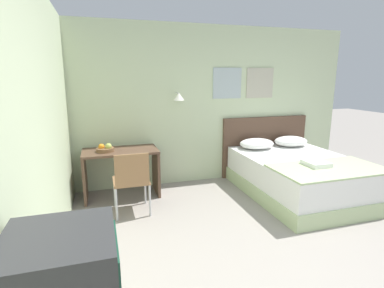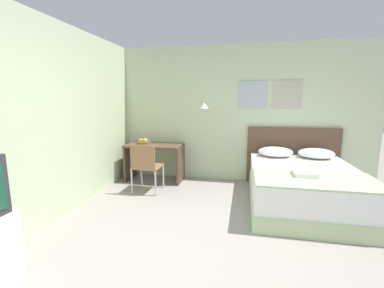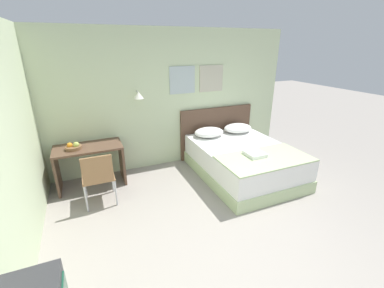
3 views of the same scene
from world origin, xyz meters
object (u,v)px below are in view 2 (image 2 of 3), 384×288
at_px(throw_blanket, 315,180).
at_px(desk, 155,156).
at_px(pillow_right, 316,153).
at_px(desk_chair, 145,164).
at_px(bed, 303,187).
at_px(headboard, 292,156).
at_px(folded_towel_near_foot, 305,173).
at_px(fruit_bowl, 143,142).
at_px(pillow_left, 275,152).

bearing_deg(throw_blanket, desk, 152.80).
bearing_deg(pillow_right, desk_chair, -166.29).
relative_size(bed, pillow_right, 3.43).
bearing_deg(desk, bed, -15.94).
distance_m(headboard, folded_towel_near_foot, 1.54).
bearing_deg(pillow_right, throw_blanket, -104.14).
xyz_separation_m(throw_blanket, desk_chair, (-2.56, 0.65, -0.09)).
height_order(desk_chair, fruit_bowl, desk_chair).
xyz_separation_m(pillow_left, throw_blanket, (0.34, -1.36, -0.07)).
distance_m(bed, folded_towel_near_foot, 0.59).
bearing_deg(fruit_bowl, desk, 10.19).
distance_m(headboard, throw_blanket, 1.68).
bearing_deg(desk_chair, bed, -1.08).
distance_m(desk_chair, fruit_bowl, 0.78).
relative_size(pillow_right, fruit_bowl, 2.35).
height_order(pillow_left, throw_blanket, pillow_left).
bearing_deg(headboard, desk_chair, -158.26).
bearing_deg(bed, folded_towel_near_foot, -102.62).
height_order(headboard, desk_chair, headboard).
xyz_separation_m(pillow_left, desk, (-2.31, -0.00, -0.17)).
height_order(pillow_left, desk_chair, desk_chair).
bearing_deg(bed, headboard, 90.00).
bearing_deg(desk, folded_towel_near_foot, -25.52).
relative_size(headboard, desk, 1.52).
height_order(folded_towel_near_foot, desk, desk).
relative_size(throw_blanket, folded_towel_near_foot, 4.67).
bearing_deg(fruit_bowl, headboard, 7.02).
xyz_separation_m(pillow_left, desk_chair, (-2.22, -0.71, -0.16)).
bearing_deg(fruit_bowl, throw_blanket, -24.79).
relative_size(pillow_right, folded_towel_near_foot, 1.87).
distance_m(pillow_right, folded_towel_near_foot, 1.30).
bearing_deg(desk_chair, throw_blanket, -14.28).
xyz_separation_m(desk_chair, fruit_bowl, (-0.30, 0.67, 0.26)).
bearing_deg(pillow_left, desk, -179.98).
bearing_deg(desk, fruit_bowl, -169.81).
xyz_separation_m(headboard, pillow_right, (0.34, -0.31, 0.13)).
bearing_deg(pillow_left, desk_chair, -162.29).
relative_size(pillow_left, desk, 0.55).
relative_size(bed, fruit_bowl, 8.08).
relative_size(headboard, pillow_left, 2.77).
relative_size(folded_towel_near_foot, desk, 0.29).
height_order(desk, fruit_bowl, fruit_bowl).
height_order(headboard, pillow_left, headboard).
distance_m(desk, fruit_bowl, 0.35).
height_order(throw_blanket, fruit_bowl, fruit_bowl).
bearing_deg(throw_blanket, pillow_right, 75.86).
bearing_deg(desk_chair, desk, 96.82).
relative_size(folded_towel_near_foot, fruit_bowl, 1.26).
distance_m(throw_blanket, desk_chair, 2.65).
height_order(headboard, desk, headboard).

